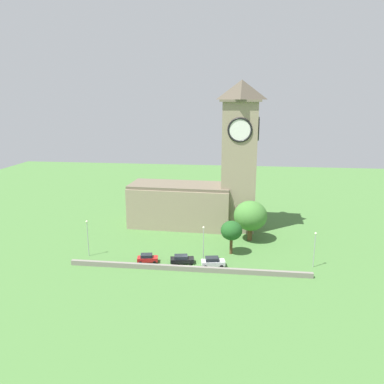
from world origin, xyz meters
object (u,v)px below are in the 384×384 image
Objects in this scene: church at (206,183)px; tree_churchyard at (250,216)px; streetlamp_central at (315,244)px; car_red at (147,258)px; streetlamp_west_mid at (203,238)px; car_white at (213,262)px; tree_by_tower at (231,231)px; car_black at (182,259)px; streetlamp_west_end at (87,233)px.

church is 3.86× the size of tree_churchyard.
church is 31.66m from streetlamp_central.
streetlamp_west_mid is (10.92, 1.75, 3.99)m from car_red.
church is at bearing 93.59° from streetlamp_west_mid.
streetlamp_central reaches higher than car_red.
streetlamp_central is (19.12, 2.15, 3.73)m from car_white.
tree_by_tower is (3.32, 6.71, 4.08)m from car_white.
streetlamp_central is 17.45m from tree_churchyard.
car_red is 0.60× the size of tree_by_tower.
car_black is 0.66× the size of streetlamp_west_mid.
car_black is 0.69× the size of streetlamp_central.
streetlamp_west_mid is 21.15m from streetlamp_central.
car_white is at bearing -1.48° from car_red.
tree_churchyard reaches higher than car_white.
streetlamp_west_end is 35.48m from tree_churchyard.
car_black is 0.64× the size of streetlamp_west_end.
streetlamp_west_mid is 1.03× the size of tree_by_tower.
streetlamp_west_end is 1.07× the size of tree_by_tower.
car_black is 6.18m from car_white.
car_white is at bearing -7.25° from car_black.
church reaches higher than streetlamp_central.
car_red is at bearing -176.76° from streetlamp_central.
car_black is 20.21m from tree_churchyard.
streetlamp_west_end reaches higher than car_red.
streetlamp_central reaches higher than car_black.
car_white is at bearing -81.83° from church.
streetlamp_west_end is at bearing 175.56° from car_white.
church reaches higher than streetlamp_west_mid.
streetlamp_west_end is at bearing -179.80° from streetlamp_central.
tree_churchyard reaches higher than streetlamp_central.
car_red is 32.34m from streetlamp_central.
streetlamp_west_end is at bearing -158.52° from tree_churchyard.
tree_churchyard is (9.38, 12.89, 0.97)m from streetlamp_west_mid.
streetlamp_west_mid is (-2.03, 2.09, 3.89)m from car_white.
church is at bearing 43.97° from streetlamp_west_end.
car_white is 17.38m from tree_churchyard.
streetlamp_west_mid reaches higher than car_white.
tree_churchyard is at bearing 64.00° from tree_by_tower.
tree_by_tower is at bearing -68.26° from church.
car_black is at bearing -176.89° from streetlamp_central.
car_red is 0.46× the size of tree_churchyard.
car_red is 0.60× the size of streetlamp_central.
church is 7.32× the size of car_black.
tree_by_tower is (16.26, 6.38, 4.18)m from car_red.
tree_by_tower is (-15.80, 4.56, 0.35)m from streetlamp_central.
streetlamp_central is (44.77, 0.16, -0.32)m from streetlamp_west_end.
car_white is at bearing -116.29° from tree_by_tower.
streetlamp_central is at bearing 0.20° from streetlamp_west_end.
streetlamp_west_end reaches higher than car_black.
church is 4.87× the size of streetlamp_west_mid.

